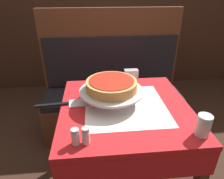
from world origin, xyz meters
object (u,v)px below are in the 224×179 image
object	(u,v)px
dining_table_front	(125,120)
dining_table_rear	(111,53)
pizza_server	(64,104)
water_glass_near	(203,125)
condiment_caddy	(116,41)
pizza_pan_stand	(112,91)
deep_dish_pizza	(112,85)
napkin_holder	(131,75)
booth_bench	(112,99)
salt_shaker	(75,137)
pepper_shaker	(86,136)

from	to	relation	value
dining_table_front	dining_table_rear	bearing A→B (deg)	88.20
pizza_server	water_glass_near	bearing A→B (deg)	-26.39
water_glass_near	condiment_caddy	xyz separation A→B (m)	(-0.22, 1.66, -0.01)
pizza_pan_stand	dining_table_rear	bearing A→B (deg)	84.92
deep_dish_pizza	condiment_caddy	bearing A→B (deg)	82.27
water_glass_near	deep_dish_pizza	bearing A→B (deg)	139.19
pizza_server	napkin_holder	distance (m)	0.55
pizza_pan_stand	napkin_holder	size ratio (longest dim) A/B	3.85
dining_table_rear	deep_dish_pizza	xyz separation A→B (m)	(-0.12, -1.40, 0.23)
booth_bench	condiment_caddy	distance (m)	0.77
dining_table_front	water_glass_near	world-z (taller)	water_glass_near
napkin_holder	condiment_caddy	size ratio (longest dim) A/B	0.55
deep_dish_pizza	condiment_caddy	size ratio (longest dim) A/B	1.67
booth_bench	salt_shaker	distance (m)	1.16
dining_table_front	booth_bench	world-z (taller)	booth_bench
dining_table_rear	salt_shaker	world-z (taller)	salt_shaker
pizza_server	napkin_holder	world-z (taller)	napkin_holder
dining_table_front	pepper_shaker	xyz separation A→B (m)	(-0.23, -0.30, 0.15)
napkin_holder	dining_table_front	bearing A→B (deg)	-105.69
booth_bench	condiment_caddy	xyz separation A→B (m)	(0.10, 0.63, 0.43)
dining_table_rear	pepper_shaker	world-z (taller)	pepper_shaker
dining_table_rear	water_glass_near	bearing A→B (deg)	-80.95
booth_bench	condiment_caddy	size ratio (longest dim) A/B	7.33
deep_dish_pizza	napkin_holder	distance (m)	0.35
dining_table_front	pizza_server	xyz separation A→B (m)	(-0.37, 0.05, 0.12)
dining_table_front	condiment_caddy	world-z (taller)	condiment_caddy
condiment_caddy	booth_bench	bearing A→B (deg)	-99.49
dining_table_front	condiment_caddy	size ratio (longest dim) A/B	4.25
dining_table_rear	pizza_pan_stand	distance (m)	1.42
booth_bench	deep_dish_pizza	bearing A→B (deg)	-96.11
dining_table_front	booth_bench	xyz separation A→B (m)	(-0.01, 0.74, -0.28)
booth_bench	dining_table_front	bearing A→B (deg)	-89.59
water_glass_near	salt_shaker	world-z (taller)	water_glass_near
booth_bench	deep_dish_pizza	size ratio (longest dim) A/B	4.38
dining_table_rear	pizza_pan_stand	xyz separation A→B (m)	(-0.12, -1.40, 0.19)
pizza_server	pepper_shaker	xyz separation A→B (m)	(0.14, -0.35, 0.04)
dining_table_front	dining_table_rear	size ratio (longest dim) A/B	1.03
pizza_pan_stand	napkin_holder	xyz separation A→B (m)	(0.17, 0.29, -0.03)
pizza_server	napkin_holder	bearing A→B (deg)	32.29
napkin_holder	pepper_shaker	bearing A→B (deg)	-116.82
deep_dish_pizza	pepper_shaker	size ratio (longest dim) A/B	3.57
dining_table_front	pizza_server	size ratio (longest dim) A/B	2.48
dining_table_front	pizza_server	distance (m)	0.39
dining_table_rear	water_glass_near	size ratio (longest dim) A/B	6.75
booth_bench	water_glass_near	xyz separation A→B (m)	(0.33, -1.03, 0.44)
water_glass_near	salt_shaker	bearing A→B (deg)	-179.66
water_glass_near	pepper_shaker	world-z (taller)	water_glass_near
pizza_pan_stand	water_glass_near	size ratio (longest dim) A/B	3.50
dining_table_rear	deep_dish_pizza	distance (m)	1.42
pizza_pan_stand	water_glass_near	distance (m)	0.53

